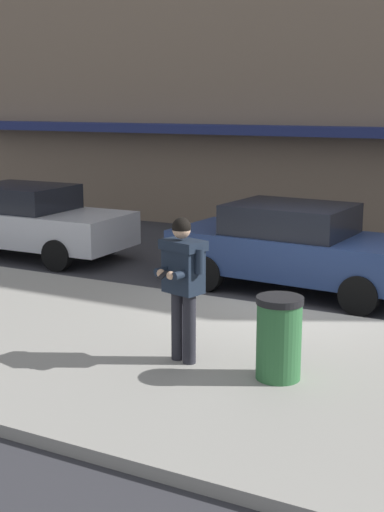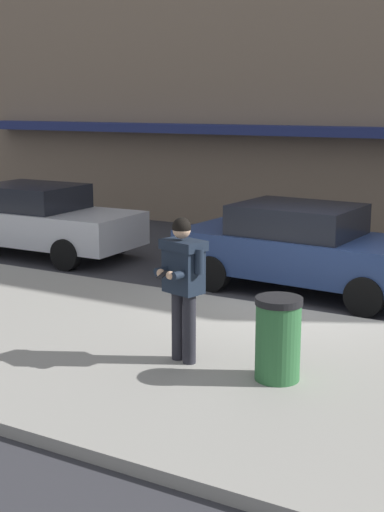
{
  "view_description": "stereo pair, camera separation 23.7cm",
  "coord_description": "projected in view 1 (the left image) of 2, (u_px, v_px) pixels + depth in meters",
  "views": [
    {
      "loc": [
        3.77,
        -10.41,
        3.29
      ],
      "look_at": [
        -0.13,
        -3.08,
        1.49
      ],
      "focal_mm": 50.0,
      "sensor_mm": 36.0,
      "label": 1
    },
    {
      "loc": [
        3.97,
        -10.3,
        3.29
      ],
      "look_at": [
        -0.13,
        -3.08,
        1.49
      ],
      "focal_mm": 50.0,
      "sensor_mm": 36.0,
      "label": 2
    }
  ],
  "objects": [
    {
      "name": "parked_sedan_near",
      "position": [
        28.0,
        220.0,
        15.36
      ],
      "size": [
        4.53,
        1.98,
        1.54
      ],
      "color": "silver",
      "rests_on": "ground"
    },
    {
      "name": "ground_plane",
      "position": [
        289.0,
        312.0,
        11.41
      ],
      "size": [
        80.0,
        80.0,
        0.0
      ],
      "primitive_type": "plane",
      "color": "#333338"
    },
    {
      "name": "curb_paint_line",
      "position": [
        352.0,
        319.0,
        10.99
      ],
      "size": [
        28.0,
        0.12,
        0.01
      ],
      "primitive_type": "cube",
      "color": "silver",
      "rests_on": "ground"
    },
    {
      "name": "trash_bin",
      "position": [
        279.0,
        338.0,
        8.19
      ],
      "size": [
        0.55,
        0.55,
        0.98
      ],
      "color": "#2D6638",
      "rests_on": "sidewalk"
    },
    {
      "name": "parked_sedan_mid",
      "position": [
        297.0,
        247.0,
        12.53
      ],
      "size": [
        4.6,
        2.14,
        1.54
      ],
      "color": "navy",
      "rests_on": "ground"
    },
    {
      "name": "man_texting_on_phone",
      "position": [
        183.0,
        274.0,
        8.6
      ],
      "size": [
        0.63,
        0.64,
        1.81
      ],
      "color": "#23232B",
      "rests_on": "sidewalk"
    },
    {
      "name": "sidewalk",
      "position": [
        285.0,
        378.0,
        8.47
      ],
      "size": [
        32.0,
        5.3,
        0.14
      ],
      "primitive_type": "cube",
      "color": "#99968E",
      "rests_on": "ground"
    }
  ]
}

